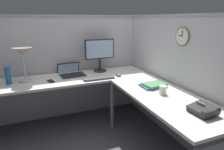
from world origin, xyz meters
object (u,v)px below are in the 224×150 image
object	(u,v)px
monitor	(100,53)
thermos_flask	(8,76)
desk_lamp_dome	(23,54)
computer_mouse	(119,75)
cell_phone	(51,81)
coffee_mug	(163,90)
keyboard	(98,78)
office_phone	(203,110)
book_stack	(153,85)
laptop	(71,72)
wall_clock	(183,36)

from	to	relation	value
monitor	thermos_flask	distance (m)	1.29
monitor	desk_lamp_dome	size ratio (longest dim) A/B	1.12
computer_mouse	cell_phone	xyz separation A→B (m)	(-0.93, 0.11, -0.01)
monitor	coffee_mug	world-z (taller)	monitor
keyboard	desk_lamp_dome	size ratio (longest dim) A/B	0.97
office_phone	book_stack	size ratio (longest dim) A/B	0.71
computer_mouse	book_stack	bearing A→B (deg)	-70.46
cell_phone	office_phone	size ratio (longest dim) A/B	0.68
office_phone	coffee_mug	world-z (taller)	office_phone
computer_mouse	monitor	bearing A→B (deg)	113.52
keyboard	computer_mouse	bearing A→B (deg)	3.84
keyboard	office_phone	bearing A→B (deg)	-67.85
computer_mouse	office_phone	xyz separation A→B (m)	(0.21, -1.34, 0.02)
laptop	keyboard	world-z (taller)	laptop
monitor	book_stack	distance (m)	1.04
monitor	book_stack	size ratio (longest dim) A/B	1.68
monitor	coffee_mug	xyz separation A→B (m)	(0.32, -1.18, -0.25)
office_phone	coffee_mug	size ratio (longest dim) A/B	2.21
cell_phone	thermos_flask	distance (m)	0.52
computer_mouse	book_stack	size ratio (longest dim) A/B	0.35
laptop	thermos_flask	size ratio (longest dim) A/B	1.87
laptop	wall_clock	world-z (taller)	wall_clock
monitor	laptop	bearing A→B (deg)	178.46
cell_phone	laptop	bearing A→B (deg)	29.40
laptop	thermos_flask	xyz separation A→B (m)	(-0.81, -0.17, 0.09)
laptop	office_phone	xyz separation A→B (m)	(0.82, -1.71, 0.01)
keyboard	thermos_flask	distance (m)	1.14
cell_phone	book_stack	distance (m)	1.32
desk_lamp_dome	wall_clock	bearing A→B (deg)	-27.43
office_phone	coffee_mug	distance (m)	0.52
desk_lamp_dome	wall_clock	world-z (taller)	wall_clock
keyboard	thermos_flask	xyz separation A→B (m)	(-1.11, 0.22, 0.10)
laptop	cell_phone	xyz separation A→B (m)	(-0.31, -0.26, -0.02)
thermos_flask	wall_clock	xyz separation A→B (m)	(1.93, -0.86, 0.49)
cell_phone	desk_lamp_dome	bearing A→B (deg)	145.53
laptop	keyboard	distance (m)	0.49
monitor	laptop	distance (m)	0.53
office_phone	wall_clock	distance (m)	0.93
keyboard	book_stack	bearing A→B (deg)	-46.55
monitor	wall_clock	bearing A→B (deg)	-56.88
laptop	coffee_mug	bearing A→B (deg)	-57.03
thermos_flask	coffee_mug	xyz separation A→B (m)	(1.58, -1.03, -0.06)
keyboard	cell_phone	xyz separation A→B (m)	(-0.61, 0.13, -0.01)
computer_mouse	coffee_mug	bearing A→B (deg)	-78.78
computer_mouse	book_stack	xyz separation A→B (m)	(0.20, -0.58, 0.00)
monitor	cell_phone	bearing A→B (deg)	-161.81
computer_mouse	laptop	bearing A→B (deg)	148.58
thermos_flask	book_stack	distance (m)	1.81
desk_lamp_dome	thermos_flask	xyz separation A→B (m)	(-0.19, -0.04, -0.25)
monitor	book_stack	xyz separation A→B (m)	(0.36, -0.94, -0.27)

